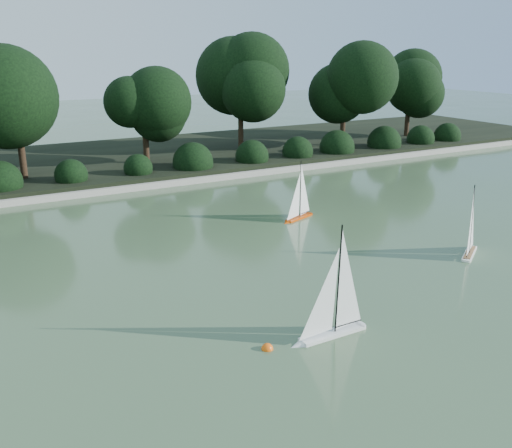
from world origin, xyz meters
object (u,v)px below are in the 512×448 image
object	(u,v)px
sailboat_white_b	(471,242)
sailboat_orange	(297,210)
sailboat_white_a	(327,319)
race_buoy	(267,349)

from	to	relation	value
sailboat_white_b	sailboat_orange	bearing A→B (deg)	115.50
sailboat_orange	sailboat_white_a	bearing A→B (deg)	-119.01
sailboat_white_b	race_buoy	xyz separation A→B (m)	(-5.65, -1.32, -0.24)
sailboat_white_b	race_buoy	size ratio (longest dim) A/B	9.24
sailboat_white_b	race_buoy	world-z (taller)	sailboat_white_b
sailboat_orange	race_buoy	size ratio (longest dim) A/B	9.06
sailboat_white_b	sailboat_orange	distance (m)	4.19
sailboat_white_b	race_buoy	bearing A→B (deg)	-166.85
sailboat_white_a	sailboat_orange	xyz separation A→B (m)	(2.90, 5.23, -0.05)
sailboat_orange	race_buoy	bearing A→B (deg)	-126.97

